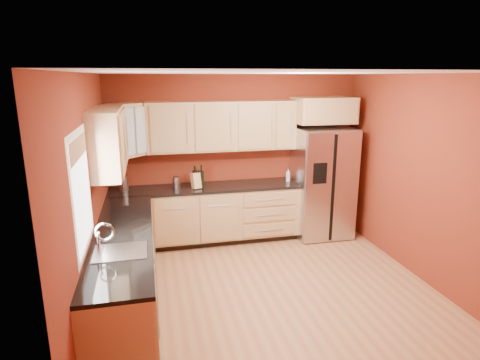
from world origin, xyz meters
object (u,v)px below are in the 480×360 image
at_px(knife_block, 196,181).
at_px(refrigerator, 322,182).
at_px(wine_bottle_a, 195,177).
at_px(soap_dispenser, 288,175).
at_px(canister_left, 124,183).

bearing_deg(knife_block, refrigerator, -18.21).
bearing_deg(refrigerator, knife_block, -179.86).
height_order(wine_bottle_a, soap_dispenser, wine_bottle_a).
relative_size(knife_block, soap_dispenser, 1.20).
height_order(wine_bottle_a, knife_block, wine_bottle_a).
distance_m(refrigerator, canister_left, 3.11).
bearing_deg(canister_left, wine_bottle_a, -4.10).
relative_size(refrigerator, knife_block, 7.47).
height_order(refrigerator, knife_block, refrigerator).
relative_size(refrigerator, soap_dispenser, 9.00).
height_order(refrigerator, wine_bottle_a, refrigerator).
distance_m(refrigerator, wine_bottle_a, 2.07).
bearing_deg(canister_left, refrigerator, -2.18).
bearing_deg(refrigerator, soap_dispenser, 171.01).
relative_size(canister_left, knife_block, 0.92).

